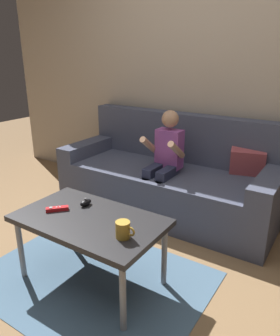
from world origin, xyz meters
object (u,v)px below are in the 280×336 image
object	(u,v)px
coffee_table	(90,224)
person_seated_on_couch	(164,159)
coffee_mug	(123,230)
couch	(170,179)
game_remote_red_near_edge	(57,209)
nunchuk_black	(86,203)

from	to	relation	value
coffee_table	person_seated_on_couch	bearing A→B (deg)	92.53
coffee_mug	coffee_table	bearing A→B (deg)	167.45
couch	game_remote_red_near_edge	xyz separation A→B (m)	(-0.15, -1.24, 0.17)
coffee_table	couch	bearing A→B (deg)	93.77
coffee_table	nunchuk_black	size ratio (longest dim) A/B	9.77
couch	coffee_mug	xyz separation A→B (m)	(0.39, -1.27, 0.21)
game_remote_red_near_edge	nunchuk_black	xyz separation A→B (m)	(0.10, 0.15, 0.01)
coffee_table	coffee_mug	size ratio (longest dim) A/B	7.74
couch	person_seated_on_couch	xyz separation A→B (m)	(0.03, -0.18, 0.25)
person_seated_on_couch	coffee_mug	xyz separation A→B (m)	(0.35, -1.09, -0.04)
game_remote_red_near_edge	nunchuk_black	bearing A→B (deg)	56.45
person_seated_on_couch	coffee_mug	bearing A→B (deg)	-72.10
person_seated_on_couch	game_remote_red_near_edge	world-z (taller)	person_seated_on_couch
nunchuk_black	coffee_mug	distance (m)	0.47
couch	game_remote_red_near_edge	bearing A→B (deg)	-97.06
couch	coffee_mug	distance (m)	1.34
game_remote_red_near_edge	couch	bearing A→B (deg)	82.94
game_remote_red_near_edge	coffee_mug	size ratio (longest dim) A/B	1.08
coffee_table	game_remote_red_near_edge	distance (m)	0.24
game_remote_red_near_edge	coffee_mug	world-z (taller)	coffee_mug
game_remote_red_near_edge	nunchuk_black	distance (m)	0.19
person_seated_on_couch	coffee_table	size ratio (longest dim) A/B	1.04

